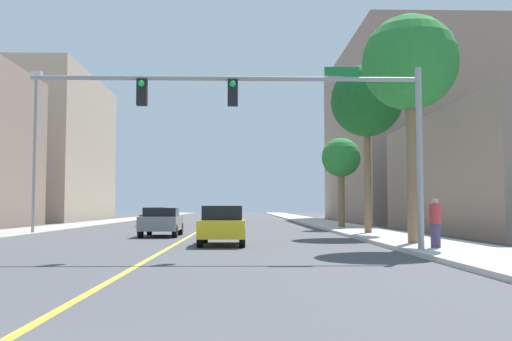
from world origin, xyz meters
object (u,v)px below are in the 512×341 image
Objects in this scene: car_gray at (162,222)px; car_yellow at (222,225)px; palm_far at (341,159)px; pedestrian at (435,223)px; palm_near at (410,64)px; palm_mid at (367,102)px; street_lamp at (35,143)px; car_red at (155,216)px; traffic_signal_mast at (291,111)px.

car_yellow is at bearing -64.39° from car_gray.
car_yellow is 0.97× the size of car_gray.
palm_far is 19.45m from pedestrian.
pedestrian reaches higher than car_gray.
palm_near reaches higher than car_gray.
palm_mid is at bearing 1.52° from car_gray.
palm_near is at bearing -28.56° from street_lamp.
car_gray is at bearing 116.26° from car_yellow.
car_red is 30.02m from pedestrian.
car_red is 1.19× the size of car_yellow.
palm_mid is (0.19, 8.35, 0.12)m from palm_near.
traffic_signal_mast is 1.44× the size of street_lamp.
street_lamp is at bearing -113.73° from pedestrian.
car_yellow is (6.09, -23.28, 0.04)m from car_red.
car_gray is (-5.55, 11.16, -3.75)m from traffic_signal_mast.
traffic_signal_mast is at bearing -69.77° from pedestrian.
car_gray is at bearing -177.82° from palm_mid.
palm_far is at bearing 75.82° from traffic_signal_mast.
street_lamp is at bearing -106.31° from car_red.
palm_near is at bearing -168.66° from pedestrian.
palm_near is at bearing -63.26° from car_red.
street_lamp is 18.96m from palm_far.
palm_mid reaches higher than pedestrian.
palm_far reaches higher than car_gray.
car_gray is (2.81, -16.64, 0.02)m from car_red.
car_yellow is (-7.02, 1.32, -6.03)m from palm_near.
traffic_signal_mast is 1.41× the size of palm_mid.
car_red is at bearing -143.48° from pedestrian.
traffic_signal_mast reaches higher than pedestrian.
pedestrian is (0.03, -2.39, -5.84)m from palm_near.
palm_far is 14.27m from car_gray.
street_lamp is 2.20× the size of car_yellow.
traffic_signal_mast is 20.54m from palm_far.
street_lamp is 8.14m from car_gray.
palm_near is 8.36m from palm_mid.
traffic_signal_mast is 7.59× the size of pedestrian.
palm_mid is 1.48× the size of palm_far.
traffic_signal_mast is 6.29m from car_yellow.
traffic_signal_mast is 29.27m from car_red.
street_lamp is 1.00× the size of palm_near.
car_red is at bearing 129.31° from palm_mid.
car_gray is 14.62m from pedestrian.
palm_far reaches higher than traffic_signal_mast.
palm_far is 1.52× the size of car_yellow.
palm_mid is 1.88× the size of car_red.
car_yellow is (-7.21, -7.03, -6.15)m from palm_mid.
palm_far is at bearing 64.59° from car_yellow.
street_lamp is 16.30m from car_red.
pedestrian is at bearing -65.35° from car_red.
palm_near is (17.19, -9.36, 1.96)m from street_lamp.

